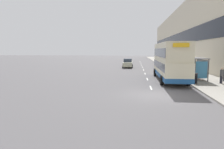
{
  "coord_description": "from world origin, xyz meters",
  "views": [
    {
      "loc": [
        -1.5,
        -15.58,
        3.52
      ],
      "look_at": [
        -4.96,
        14.22,
        -0.18
      ],
      "focal_mm": 32.0,
      "sensor_mm": 36.0,
      "label": 1
    }
  ],
  "objects_px": {
    "bus_shelter": "(199,64)",
    "pedestrian_at_shelter": "(196,70)",
    "litter_bin": "(195,78)",
    "double_decker_bus_near": "(170,61)",
    "pedestrian_2": "(221,75)",
    "car_0": "(128,63)"
  },
  "relations": [
    {
      "from": "double_decker_bus_near",
      "to": "car_0",
      "type": "height_order",
      "value": "double_decker_bus_near"
    },
    {
      "from": "double_decker_bus_near",
      "to": "pedestrian_at_shelter",
      "type": "bearing_deg",
      "value": 35.39
    },
    {
      "from": "double_decker_bus_near",
      "to": "pedestrian_2",
      "type": "height_order",
      "value": "double_decker_bus_near"
    },
    {
      "from": "bus_shelter",
      "to": "double_decker_bus_near",
      "type": "relative_size",
      "value": 0.38
    },
    {
      "from": "double_decker_bus_near",
      "to": "car_0",
      "type": "xyz_separation_m",
      "value": [
        -5.45,
        16.51,
        -1.41
      ]
    },
    {
      "from": "bus_shelter",
      "to": "pedestrian_at_shelter",
      "type": "height_order",
      "value": "bus_shelter"
    },
    {
      "from": "double_decker_bus_near",
      "to": "pedestrian_at_shelter",
      "type": "distance_m",
      "value": 4.72
    },
    {
      "from": "double_decker_bus_near",
      "to": "car_0",
      "type": "distance_m",
      "value": 17.44
    },
    {
      "from": "litter_bin",
      "to": "double_decker_bus_near",
      "type": "bearing_deg",
      "value": 127.13
    },
    {
      "from": "bus_shelter",
      "to": "pedestrian_at_shelter",
      "type": "distance_m",
      "value": 2.53
    },
    {
      "from": "bus_shelter",
      "to": "litter_bin",
      "type": "height_order",
      "value": "bus_shelter"
    },
    {
      "from": "pedestrian_at_shelter",
      "to": "pedestrian_2",
      "type": "bearing_deg",
      "value": -78.41
    },
    {
      "from": "pedestrian_2",
      "to": "bus_shelter",
      "type": "bearing_deg",
      "value": 118.04
    },
    {
      "from": "bus_shelter",
      "to": "double_decker_bus_near",
      "type": "bearing_deg",
      "value": -175.09
    },
    {
      "from": "pedestrian_2",
      "to": "litter_bin",
      "type": "xyz_separation_m",
      "value": [
        -2.67,
        -0.3,
        -0.28
      ]
    },
    {
      "from": "car_0",
      "to": "pedestrian_2",
      "type": "relative_size",
      "value": 2.86
    },
    {
      "from": "pedestrian_2",
      "to": "pedestrian_at_shelter",
      "type": "bearing_deg",
      "value": 101.59
    },
    {
      "from": "double_decker_bus_near",
      "to": "litter_bin",
      "type": "distance_m",
      "value": 3.8
    },
    {
      "from": "pedestrian_2",
      "to": "litter_bin",
      "type": "height_order",
      "value": "pedestrian_2"
    },
    {
      "from": "pedestrian_at_shelter",
      "to": "litter_bin",
      "type": "height_order",
      "value": "pedestrian_at_shelter"
    },
    {
      "from": "car_0",
      "to": "pedestrian_at_shelter",
      "type": "height_order",
      "value": "pedestrian_at_shelter"
    },
    {
      "from": "litter_bin",
      "to": "pedestrian_2",
      "type": "bearing_deg",
      "value": 6.47
    }
  ]
}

